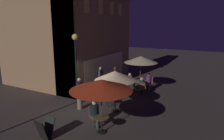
% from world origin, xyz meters
% --- Properties ---
extents(ground_plane, '(60.00, 60.00, 0.00)m').
position_xyz_m(ground_plane, '(0.00, 0.00, 0.00)').
color(ground_plane, '#3A322E').
extents(cafe_building, '(7.81, 7.36, 7.60)m').
position_xyz_m(cafe_building, '(3.49, 3.52, 3.79)').
color(cafe_building, '#A07953').
rests_on(cafe_building, ground).
extents(street_lamp_near_corner, '(0.35, 0.35, 4.03)m').
position_xyz_m(street_lamp_near_corner, '(0.54, 0.93, 2.92)').
color(street_lamp_near_corner, black).
rests_on(street_lamp_near_corner, ground).
extents(menu_sandwich_board, '(0.70, 0.62, 0.88)m').
position_xyz_m(menu_sandwich_board, '(-3.05, -0.22, 0.45)').
color(menu_sandwich_board, black).
rests_on(menu_sandwich_board, ground).
extents(cafe_table_0, '(0.64, 0.64, 0.72)m').
position_xyz_m(cafe_table_0, '(-1.55, -1.96, 0.49)').
color(cafe_table_0, black).
rests_on(cafe_table_0, ground).
extents(cafe_table_1, '(0.79, 0.79, 0.79)m').
position_xyz_m(cafe_table_1, '(4.28, -1.51, 0.59)').
color(cafe_table_1, black).
rests_on(cafe_table_1, ground).
extents(cafe_table_2, '(0.61, 0.61, 0.79)m').
position_xyz_m(cafe_table_2, '(0.70, -1.44, 0.52)').
color(cafe_table_2, black).
rests_on(cafe_table_2, ground).
extents(patio_umbrella_0, '(2.59, 2.59, 2.36)m').
position_xyz_m(patio_umbrella_0, '(-1.55, -1.96, 2.13)').
color(patio_umbrella_0, black).
rests_on(patio_umbrella_0, ground).
extents(patio_umbrella_1, '(2.20, 2.20, 2.48)m').
position_xyz_m(patio_umbrella_1, '(4.28, -1.51, 2.26)').
color(patio_umbrella_1, black).
rests_on(patio_umbrella_1, ground).
extents(patio_umbrella_2, '(2.15, 2.15, 2.20)m').
position_xyz_m(patio_umbrella_2, '(0.70, -1.44, 1.95)').
color(patio_umbrella_2, black).
rests_on(patio_umbrella_2, ground).
extents(cafe_chair_0, '(0.56, 0.56, 0.91)m').
position_xyz_m(cafe_chair_0, '(-1.12, -1.29, 0.54)').
color(cafe_chair_0, brown).
rests_on(cafe_chair_0, ground).
extents(cafe_chair_1, '(0.43, 0.43, 0.93)m').
position_xyz_m(cafe_chair_1, '(4.18, -0.70, 0.57)').
color(cafe_chair_1, brown).
rests_on(cafe_chair_1, ground).
extents(cafe_chair_2, '(0.53, 0.53, 0.91)m').
position_xyz_m(cafe_chair_2, '(3.58, -1.89, 0.54)').
color(cafe_chair_2, brown).
rests_on(cafe_chair_2, ground).
extents(cafe_chair_3, '(0.59, 0.59, 0.97)m').
position_xyz_m(cafe_chair_3, '(5.02, -1.94, 0.57)').
color(cafe_chair_3, brown).
rests_on(cafe_chair_3, ground).
extents(cafe_chair_4, '(0.54, 0.54, 0.89)m').
position_xyz_m(cafe_chair_4, '(1.19, -0.82, 0.55)').
color(cafe_chair_4, black).
rests_on(cafe_chair_4, ground).
extents(patron_seated_0, '(0.52, 0.56, 1.22)m').
position_xyz_m(patron_seated_0, '(-1.19, -1.41, 0.70)').
color(patron_seated_0, '#373E2F').
rests_on(patron_seated_0, ground).
extents(patron_seated_1, '(0.40, 0.55, 1.27)m').
position_xyz_m(patron_seated_1, '(4.20, -0.83, 0.72)').
color(patron_seated_1, black).
rests_on(patron_seated_1, ground).
extents(patron_seated_2, '(0.54, 0.48, 1.22)m').
position_xyz_m(patron_seated_2, '(3.70, -1.82, 0.70)').
color(patron_seated_2, black).
rests_on(patron_seated_2, ground).
extents(patron_seated_3, '(0.53, 0.48, 1.23)m').
position_xyz_m(patron_seated_3, '(4.89, -1.86, 0.70)').
color(patron_seated_3, slate).
rests_on(patron_seated_3, ground).
extents(patron_standing_4, '(0.33, 0.33, 1.82)m').
position_xyz_m(patron_standing_4, '(2.76, 0.68, 0.93)').
color(patron_standing_4, black).
rests_on(patron_standing_4, ground).
extents(patron_standing_5, '(0.32, 0.32, 1.62)m').
position_xyz_m(patron_standing_5, '(4.01, 0.28, 0.82)').
color(patron_standing_5, '#552123').
rests_on(patron_standing_5, ground).
extents(patron_standing_6, '(0.35, 0.35, 1.75)m').
position_xyz_m(patron_standing_6, '(0.04, 0.38, 0.88)').
color(patron_standing_6, '#796D55').
rests_on(patron_standing_6, ground).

